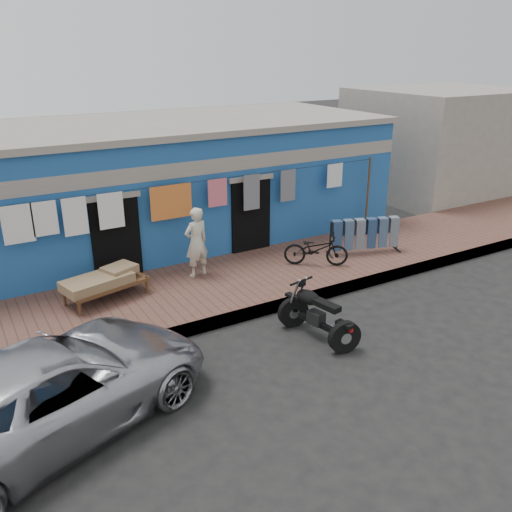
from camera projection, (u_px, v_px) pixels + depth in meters
The scene contains 15 objects.
ground at pixel (311, 347), 10.04m from camera, with size 80.00×80.00×0.00m, color black.
sidewalk at pixel (234, 284), 12.41m from camera, with size 28.00×3.00×0.25m, color brown.
curb at pixel (267, 309), 11.24m from camera, with size 28.00×0.10×0.25m, color gray.
building at pixel (165, 182), 15.05m from camera, with size 12.20×5.20×3.36m.
neighbor_right at pixel (442, 142), 20.18m from camera, with size 6.00×5.00×3.80m, color #9E9384.
clothesline at pixel (177, 205), 12.43m from camera, with size 10.06×0.06×2.10m.
car at pixel (54, 387), 7.70m from camera, with size 2.21×4.86×1.37m, color #BBBBC0.
seated_person at pixel (196, 242), 12.26m from camera, with size 0.59×0.39×1.64m, color beige.
bicycle at pixel (316, 246), 13.00m from camera, with size 0.54×1.53×0.99m, color black.
motorcycle at pixel (318, 314), 10.15m from camera, with size 0.88×1.73×1.07m, color black, non-canonical shape.
charpoy at pixel (106, 286), 11.29m from camera, with size 1.93×1.25×0.60m, color brown, non-canonical shape.
jeans_rack at pixel (365, 235), 13.80m from camera, with size 1.97×0.96×0.93m, color black, non-canonical shape.
litter_a at pixel (301, 312), 11.28m from camera, with size 0.20×0.15×0.09m, color silver.
litter_b at pixel (286, 316), 11.10m from camera, with size 0.16×0.12×0.08m, color silver.
litter_c at pixel (298, 313), 11.25m from camera, with size 0.19×0.15×0.07m, color silver.
Camera 1 is at (-5.30, -7.03, 5.20)m, focal length 38.00 mm.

